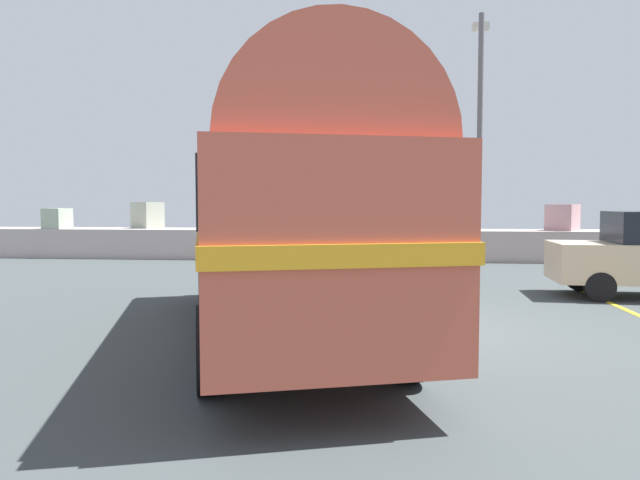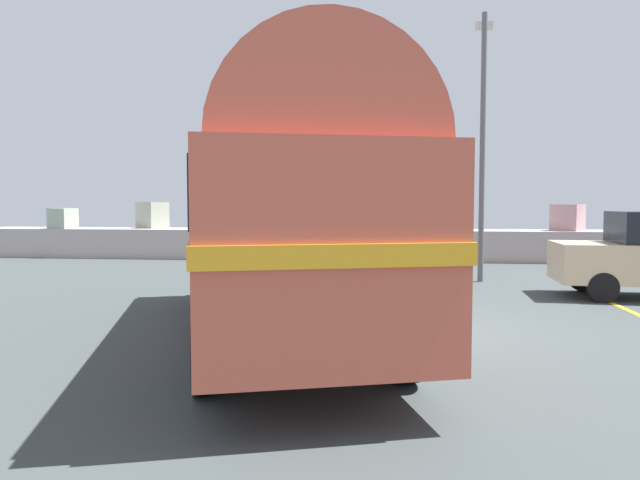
% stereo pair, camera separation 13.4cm
% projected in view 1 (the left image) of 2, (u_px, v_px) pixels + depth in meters
% --- Properties ---
extents(ground, '(32.00, 26.00, 0.02)m').
position_uv_depth(ground, '(403.00, 329.00, 9.60)').
color(ground, '#3A4142').
extents(breakwater, '(31.36, 1.96, 2.15)m').
position_uv_depth(breakwater, '(390.00, 242.00, 21.29)').
color(breakwater, '#B3A5A1').
rests_on(breakwater, ground).
extents(vintage_coach, '(4.85, 8.91, 3.70)m').
position_uv_depth(vintage_coach, '(280.00, 204.00, 8.97)').
color(vintage_coach, black).
rests_on(vintage_coach, ground).
extents(lamp_post, '(0.44, 1.01, 6.88)m').
position_uv_depth(lamp_post, '(480.00, 134.00, 15.25)').
color(lamp_post, '#5B5B60').
rests_on(lamp_post, ground).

